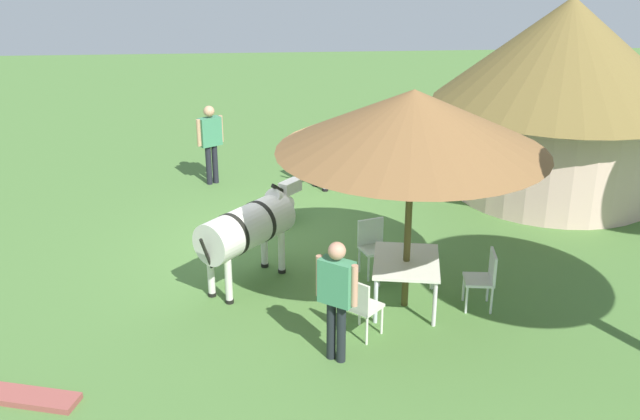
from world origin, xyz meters
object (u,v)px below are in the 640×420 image
at_px(patio_dining_table, 406,266).
at_px(zebra_nearest_camera, 248,227).
at_px(standing_watcher, 210,137).
at_px(striped_lounge_chair, 273,207).
at_px(guest_beside_umbrella, 337,291).
at_px(patio_chair_west_end, 360,304).
at_px(zebra_by_umbrella, 345,139).
at_px(patio_chair_east_end, 373,243).
at_px(patio_chair_near_lawn, 485,276).
at_px(shade_umbrella, 413,121).
at_px(thatched_hut, 563,87).

xyz_separation_m(patio_dining_table, zebra_nearest_camera, (-0.87, -2.32, 0.30)).
height_order(standing_watcher, striped_lounge_chair, standing_watcher).
height_order(striped_lounge_chair, zebra_nearest_camera, zebra_nearest_camera).
bearing_deg(guest_beside_umbrella, standing_watcher, -37.74).
distance_m(patio_chair_west_end, zebra_by_umbrella, 6.21).
bearing_deg(zebra_nearest_camera, standing_watcher, 140.94).
xyz_separation_m(patio_chair_east_end, guest_beside_umbrella, (2.48, -0.80, 0.50)).
relative_size(patio_chair_near_lawn, standing_watcher, 0.53).
height_order(shade_umbrella, striped_lounge_chair, shade_umbrella).
bearing_deg(patio_chair_near_lawn, standing_watcher, 44.82).
xyz_separation_m(striped_lounge_chair, zebra_nearest_camera, (2.51, -0.38, 0.69)).
bearing_deg(patio_chair_west_end, standing_watcher, 153.38).
bearing_deg(shade_umbrella, thatched_hut, 139.92).
height_order(patio_dining_table, guest_beside_umbrella, guest_beside_umbrella).
bearing_deg(patio_chair_east_end, patio_dining_table, 90.00).
bearing_deg(patio_dining_table, striped_lounge_chair, -150.20).
relative_size(thatched_hut, patio_chair_east_end, 5.67).
distance_m(patio_dining_table, patio_chair_east_end, 1.16).
distance_m(thatched_hut, guest_beside_umbrella, 7.83).
height_order(patio_dining_table, standing_watcher, standing_watcher).
bearing_deg(thatched_hut, patio_chair_east_end, -50.39).
bearing_deg(patio_dining_table, zebra_nearest_camera, -110.62).
bearing_deg(zebra_by_umbrella, patio_chair_east_end, -30.12).
distance_m(patio_chair_west_end, striped_lounge_chair, 4.40).
bearing_deg(patio_chair_near_lawn, patio_chair_west_end, 117.34).
xyz_separation_m(guest_beside_umbrella, zebra_nearest_camera, (-2.25, -1.17, -0.07)).
height_order(patio_chair_east_end, standing_watcher, standing_watcher).
bearing_deg(patio_chair_near_lawn, patio_chair_east_end, 57.23).
bearing_deg(patio_chair_east_end, patio_chair_west_end, 60.11).
bearing_deg(thatched_hut, shade_umbrella, -40.08).
bearing_deg(striped_lounge_chair, thatched_hut, -51.36).
distance_m(thatched_hut, patio_dining_table, 6.15).
bearing_deg(zebra_by_umbrella, zebra_nearest_camera, -54.15).
height_order(thatched_hut, shade_umbrella, thatched_hut).
xyz_separation_m(patio_chair_east_end, standing_watcher, (-4.37, -2.85, 0.50)).
xyz_separation_m(thatched_hut, zebra_by_umbrella, (-0.77, -4.23, -1.21)).
height_order(thatched_hut, patio_chair_near_lawn, thatched_hut).
distance_m(guest_beside_umbrella, zebra_nearest_camera, 2.54).
bearing_deg(zebra_by_umbrella, shade_umbrella, -26.59).
distance_m(thatched_hut, patio_chair_near_lawn, 5.66).
distance_m(shade_umbrella, patio_chair_near_lawn, 2.59).
height_order(shade_umbrella, zebra_by_umbrella, shade_umbrella).
relative_size(thatched_hut, zebra_by_umbrella, 2.66).
height_order(guest_beside_umbrella, striped_lounge_chair, guest_beside_umbrella).
relative_size(patio_chair_west_end, guest_beside_umbrella, 0.53).
bearing_deg(shade_umbrella, zebra_nearest_camera, -110.62).
bearing_deg(patio_chair_east_end, guest_beside_umbrella, 54.69).
distance_m(patio_dining_table, striped_lounge_chair, 3.92).
relative_size(patio_dining_table, patio_chair_west_end, 1.53).
bearing_deg(patio_chair_east_end, zebra_by_umbrella, -106.61).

